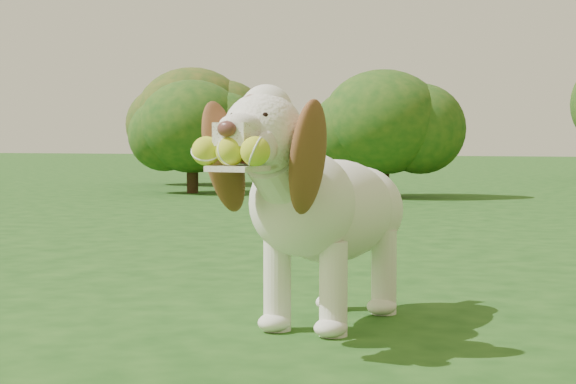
% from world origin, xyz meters
% --- Properties ---
extents(ground, '(80.00, 80.00, 0.00)m').
position_xyz_m(ground, '(0.00, 0.00, 0.00)').
color(ground, '#174012').
rests_on(ground, ground).
extents(dog, '(0.44, 1.27, 0.83)m').
position_xyz_m(dog, '(0.32, 0.09, 0.44)').
color(dog, white).
rests_on(dog, ground).
extents(shrub_a, '(1.38, 1.38, 1.43)m').
position_xyz_m(shrub_a, '(-4.68, 7.42, 0.84)').
color(shrub_a, '#382314').
rests_on(shrub_a, ground).
extents(shrub_b, '(1.44, 1.44, 1.49)m').
position_xyz_m(shrub_b, '(-2.21, 7.63, 0.88)').
color(shrub_b, '#382314').
rests_on(shrub_b, ground).
extents(shrub_e, '(1.71, 1.71, 1.77)m').
position_xyz_m(shrub_e, '(-5.94, 9.46, 1.04)').
color(shrub_e, '#382314').
rests_on(shrub_e, ground).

